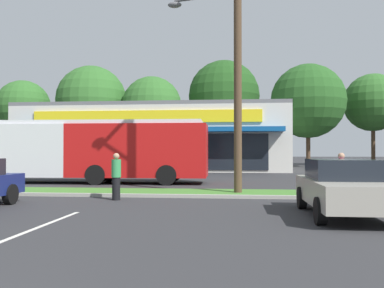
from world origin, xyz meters
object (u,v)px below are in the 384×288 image
pedestrian_near_bench (116,176)px  car_0 (345,187)px  pedestrian_by_pole (341,177)px  city_bus (85,149)px  utility_pole (234,45)px

pedestrian_near_bench → car_0: bearing=-59.7°
pedestrian_by_pole → city_bus: bearing=143.1°
utility_pole → car_0: utility_pole is taller
utility_pole → city_bus: size_ratio=0.82×
utility_pole → pedestrian_by_pole: size_ratio=6.59×
utility_pole → pedestrian_by_pole: utility_pole is taller
city_bus → utility_pole: bearing=144.4°
utility_pole → pedestrian_by_pole: bearing=-24.2°
utility_pole → pedestrian_near_bench: 6.64m
car_0 → pedestrian_near_bench: pedestrian_near_bench is taller
utility_pole → pedestrian_near_bench: bearing=-154.1°
car_0 → pedestrian_by_pole: (0.68, 3.17, 0.07)m
utility_pole → car_0: 7.46m
city_bus → pedestrian_near_bench: city_bus is taller
pedestrian_by_pole → car_0: bearing=-107.7°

